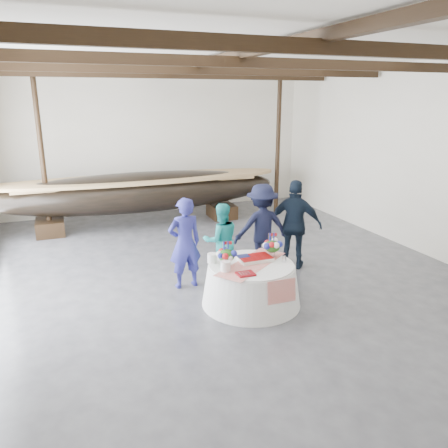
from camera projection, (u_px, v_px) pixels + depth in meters
name	position (u px, v px, depth m)	size (l,w,h in m)	color
floor	(222.00, 272.00, 9.55)	(10.00, 12.00, 0.01)	#3D3D42
wall_back	(158.00, 142.00, 14.30)	(10.00, 0.02, 4.50)	silver
wall_right	(414.00, 158.00, 10.63)	(0.02, 12.00, 4.50)	silver
ceiling	(221.00, 52.00, 8.29)	(10.00, 12.00, 0.01)	white
pavilion_structure	(209.00, 81.00, 9.10)	(9.80, 11.76, 4.50)	black
longboat_display	(140.00, 192.00, 12.73)	(8.47, 1.69, 1.59)	black
banquet_table	(251.00, 284.00, 7.99)	(1.81, 1.81, 0.78)	white
tabletop_items	(248.00, 254.00, 7.93)	(1.68, 1.43, 0.40)	red
guest_woman_blue	(185.00, 243.00, 8.57)	(0.67, 0.44, 1.83)	navy
guest_woman_teal	(221.00, 240.00, 9.13)	(0.77, 0.60, 1.59)	teal
guest_man_left	(262.00, 227.00, 9.51)	(1.23, 0.71, 1.90)	black
guest_man_right	(295.00, 225.00, 9.53)	(1.16, 0.48, 1.98)	black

